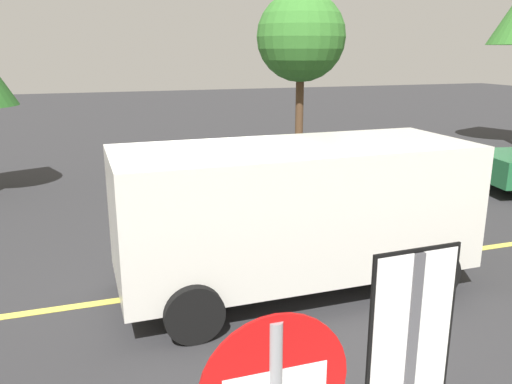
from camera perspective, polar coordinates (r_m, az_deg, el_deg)
ground_plane at (r=8.17m, az=-4.77°, el=-10.31°), size 80.00×80.00×0.00m
lane_marking_centre at (r=9.27m, az=13.70°, el=-7.47°), size 28.00×0.16×0.01m
speed_limit_sign at (r=3.21m, az=16.17°, el=-18.61°), size 0.54×0.06×2.52m
white_van at (r=7.72m, az=4.45°, el=-1.75°), size 5.21×2.29×2.20m
tree_right_verge at (r=14.26m, az=4.92°, el=16.40°), size 2.32×2.32×5.00m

